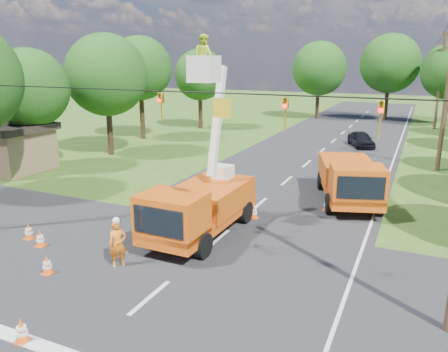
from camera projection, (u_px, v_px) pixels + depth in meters
The scene contains 25 objects.
ground at pixel (307, 164), 31.31m from camera, with size 140.00×140.00×0.00m, color #365218.
road_main at pixel (307, 164), 31.31m from camera, with size 12.00×100.00×0.06m, color black.
road_cross at pixel (181, 272), 15.49m from camera, with size 56.00×10.00×0.07m, color black.
edge_line at pixel (389, 172), 29.07m from camera, with size 0.12×90.00×0.02m, color silver.
bucket_truck at pixel (200, 197), 18.23m from camera, with size 2.73×6.61×8.25m.
second_truck at pixel (349, 179), 22.57m from camera, with size 4.35×7.07×2.49m.
ground_worker at pixel (118, 244), 15.66m from camera, with size 0.64×0.42×1.76m, color orange.
distant_car at pixel (361, 139), 37.40m from camera, with size 1.57×3.90×1.33m, color black.
traffic_cone_0 at pixel (22, 331), 11.52m from camera, with size 0.38×0.38×0.71m.
traffic_cone_2 at pixel (254, 212), 20.52m from camera, with size 0.38×0.38×0.71m.
traffic_cone_3 at pixel (327, 204), 21.62m from camera, with size 0.38×0.38×0.71m.
traffic_cone_4 at pixel (40, 238), 17.44m from camera, with size 0.38×0.38×0.71m.
traffic_cone_5 at pixel (29, 231), 18.18m from camera, with size 0.38×0.38×0.71m.
traffic_cone_7 at pixel (370, 174), 27.27m from camera, with size 0.38×0.38×0.71m.
traffic_cone_8 at pixel (47, 265), 15.20m from camera, with size 0.38×0.38×0.71m.
pole_right_mid at pixel (447, 94), 28.35m from camera, with size 1.80×0.30×10.00m.
pole_right_far at pixel (440, 81), 45.93m from camera, with size 1.80×0.30×10.00m.
signal_span at pixel (241, 108), 13.07m from camera, with size 18.00×0.29×1.07m.
shed at pixel (7, 147), 29.30m from camera, with size 5.50×4.50×3.15m.
tree_left_c at pixel (29, 89), 28.60m from camera, with size 5.20×5.20×8.06m.
tree_left_d at pixel (106, 75), 33.09m from camera, with size 6.20×6.20×9.24m.
tree_left_e at pixel (140, 68), 39.87m from camera, with size 5.80×5.80×9.41m.
tree_left_f at pixel (200, 75), 46.31m from camera, with size 5.40×5.40×8.40m.
tree_far_a at pixel (319, 69), 53.69m from camera, with size 6.60×6.60×9.50m.
tree_far_b at pixel (390, 63), 52.09m from camera, with size 7.00×7.00×10.32m.
Camera 1 is at (7.21, -10.19, 7.29)m, focal length 35.00 mm.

